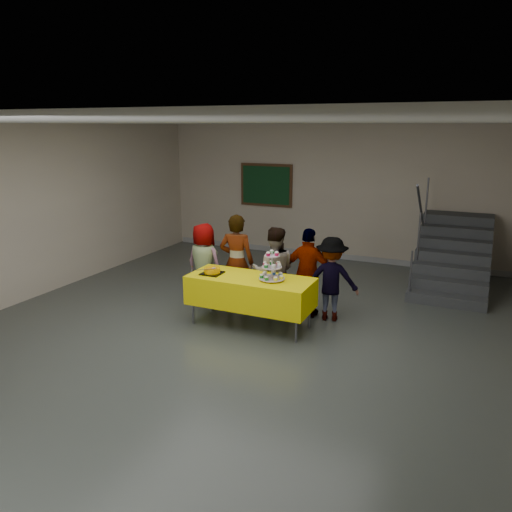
{
  "coord_description": "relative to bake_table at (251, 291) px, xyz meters",
  "views": [
    {
      "loc": [
        3.06,
        -5.87,
        2.96
      ],
      "look_at": [
        0.05,
        0.77,
        1.05
      ],
      "focal_mm": 35.0,
      "sensor_mm": 36.0,
      "label": 1
    }
  ],
  "objects": [
    {
      "name": "schoolchild_a",
      "position": [
        -1.15,
        0.61,
        0.14
      ],
      "size": [
        0.72,
        0.5,
        1.38
      ],
      "primitive_type": "imported",
      "rotation": [
        0.0,
        0.0,
        3.04
      ],
      "color": "slate",
      "rests_on": "ground"
    },
    {
      "name": "schoolchild_b",
      "position": [
        -0.54,
        0.61,
        0.24
      ],
      "size": [
        0.63,
        0.47,
        1.59
      ],
      "primitive_type": "imported",
      "rotation": [
        0.0,
        0.0,
        3.31
      ],
      "color": "slate",
      "rests_on": "ground"
    },
    {
      "name": "bake_table",
      "position": [
        0.0,
        0.0,
        0.0
      ],
      "size": [
        1.88,
        0.78,
        0.77
      ],
      "color": "#595960",
      "rests_on": "ground"
    },
    {
      "name": "bear_cake",
      "position": [
        -0.61,
        -0.08,
        0.27
      ],
      "size": [
        0.32,
        0.36,
        0.12
      ],
      "color": "black",
      "rests_on": "bake_table"
    },
    {
      "name": "schoolchild_c",
      "position": [
        0.14,
        0.58,
        0.16
      ],
      "size": [
        0.85,
        0.76,
        1.44
      ],
      "primitive_type": "imported",
      "rotation": [
        0.0,
        0.0,
        3.5
      ],
      "color": "slate",
      "rests_on": "ground"
    },
    {
      "name": "noticeboard",
      "position": [
        -1.64,
        4.39,
        1.04
      ],
      "size": [
        1.3,
        0.05,
        1.0
      ],
      "color": "#472B16",
      "rests_on": "ground"
    },
    {
      "name": "schoolchild_d",
      "position": [
        0.67,
        0.73,
        0.16
      ],
      "size": [
        0.84,
        0.35,
        1.43
      ],
      "primitive_type": "imported",
      "rotation": [
        0.0,
        0.0,
        3.14
      ],
      "color": "slate",
      "rests_on": "ground"
    },
    {
      "name": "staircase",
      "position": [
        2.64,
        3.56,
        -0.07
      ],
      "size": [
        1.3,
        2.4,
        2.04
      ],
      "color": "#424447",
      "rests_on": "ground"
    },
    {
      "name": "schoolchild_e",
      "position": [
        1.03,
        0.76,
        0.11
      ],
      "size": [
        0.94,
        0.67,
        1.32
      ],
      "primitive_type": "imported",
      "rotation": [
        0.0,
        0.0,
        3.36
      ],
      "color": "slate",
      "rests_on": "ground"
    },
    {
      "name": "cupcake_stand",
      "position": [
        0.35,
        -0.0,
        0.38
      ],
      "size": [
        0.38,
        0.38,
        0.44
      ],
      "color": "silver",
      "rests_on": "bake_table"
    },
    {
      "name": "room_shell",
      "position": [
        -0.05,
        -0.55,
        1.57
      ],
      "size": [
        10.0,
        10.04,
        3.02
      ],
      "color": "#4C514C",
      "rests_on": "ground"
    }
  ]
}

